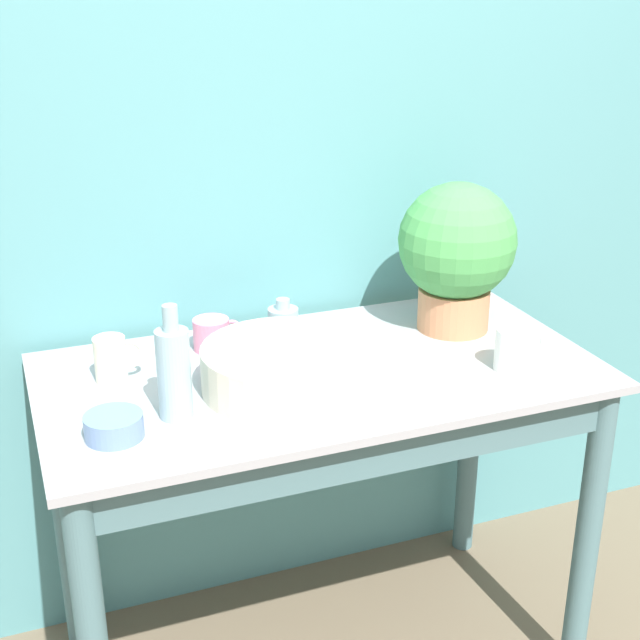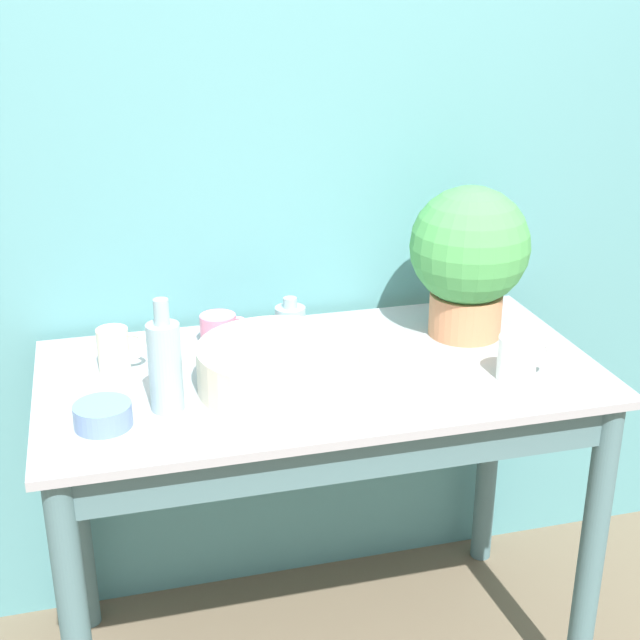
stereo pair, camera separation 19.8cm
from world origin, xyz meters
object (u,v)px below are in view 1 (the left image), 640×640
bowl_wash_large (283,368)px  mug_cream (112,359)px  bottle_short (283,324)px  bowl_small_blue (114,426)px  mug_pink (212,334)px  potted_plant (457,250)px  bottle_tall (174,371)px  mug_white (515,349)px

bowl_wash_large → mug_cream: size_ratio=3.25×
bowl_wash_large → bottle_short: bottle_short is taller
bowl_small_blue → mug_pink: bearing=50.4°
potted_plant → bowl_small_blue: size_ratio=3.23×
bottle_tall → bottle_short: bearing=40.9°
mug_cream → bowl_wash_large: bearing=-26.9°
mug_pink → bowl_wash_large: bearing=-70.9°
mug_cream → mug_pink: bearing=19.7°
mug_white → potted_plant: bearing=92.3°
bottle_short → bowl_small_blue: bearing=-144.7°
bottle_tall → mug_white: 0.77m
bottle_short → mug_white: size_ratio=0.91×
mug_white → mug_pink: (-0.61, 0.35, -0.01)m
potted_plant → bowl_wash_large: bearing=-161.2°
bottle_short → mug_pink: (-0.17, 0.02, -0.01)m
potted_plant → bottle_tall: 0.79m
mug_cream → bowl_small_blue: size_ratio=0.95×
potted_plant → bottle_tall: bearing=-164.0°
mug_white → mug_cream: (-0.86, 0.27, 0.00)m
bottle_short → bowl_small_blue: size_ratio=0.97×
bottle_short → mug_white: 0.55m
bottle_short → mug_white: bearing=-37.1°
potted_plant → bottle_short: bearing=171.3°
bottle_short → mug_white: (0.44, -0.33, 0.00)m
bottle_short → bottle_tall: bearing=-139.1°
mug_white → bowl_small_blue: mug_white is taller
mug_pink → mug_cream: mug_cream is taller
mug_white → mug_pink: mug_white is taller
potted_plant → bowl_small_blue: bearing=-163.7°
bottle_tall → bottle_short: 0.44m
potted_plant → bottle_tall: (-0.76, -0.22, -0.11)m
mug_white → bowl_wash_large: bearing=169.9°
bottle_tall → mug_cream: 0.24m
mug_white → mug_cream: 0.90m
bottle_tall → bowl_small_blue: bearing=-162.5°
mug_white → bowl_small_blue: bearing=179.5°
bottle_tall → mug_pink: bearing=63.1°
potted_plant → mug_cream: size_ratio=3.41×
bowl_wash_large → mug_pink: bowl_wash_large is taller
potted_plant → mug_white: 0.31m
mug_cream → potted_plant: bearing=0.1°
bottle_tall → bottle_short: size_ratio=2.16×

